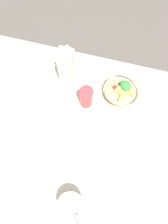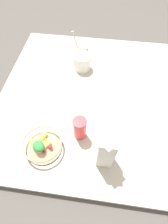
% 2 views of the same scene
% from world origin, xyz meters
% --- Properties ---
extents(ground_plane, '(6.00, 6.00, 0.00)m').
position_xyz_m(ground_plane, '(0.00, 0.00, 0.00)').
color(ground_plane, '#4C4742').
extents(countertop, '(1.19, 1.19, 0.04)m').
position_xyz_m(countertop, '(0.00, 0.00, 0.02)').
color(countertop, '#B2A893').
rests_on(countertop, ground_plane).
extents(fruit_bowl, '(0.20, 0.20, 0.09)m').
position_xyz_m(fruit_bowl, '(0.22, 0.39, 0.09)').
color(fruit_bowl, tan).
rests_on(fruit_bowl, countertop).
extents(milk_carton, '(0.07, 0.07, 0.29)m').
position_xyz_m(milk_carton, '(-0.09, 0.41, 0.19)').
color(milk_carton, silver).
rests_on(milk_carton, countertop).
extents(yogurt_tub, '(0.14, 0.13, 0.24)m').
position_xyz_m(yogurt_tub, '(0.11, -0.24, 0.10)').
color(yogurt_tub, white).
rests_on(yogurt_tub, countertop).
extents(drinking_cup, '(0.07, 0.07, 0.15)m').
position_xyz_m(drinking_cup, '(0.05, 0.29, 0.12)').
color(drinking_cup, '#DB383D').
rests_on(drinking_cup, countertop).
extents(spice_jar, '(0.05, 0.05, 0.04)m').
position_xyz_m(spice_jar, '(0.12, -0.43, 0.06)').
color(spice_jar, silver).
rests_on(spice_jar, countertop).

